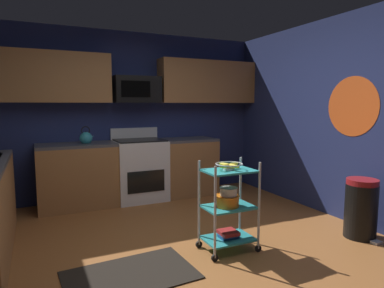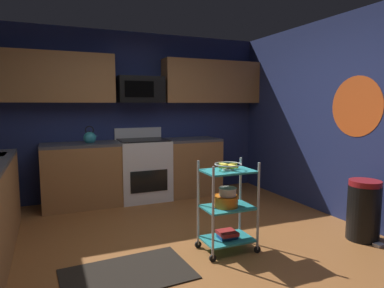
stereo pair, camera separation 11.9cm
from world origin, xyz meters
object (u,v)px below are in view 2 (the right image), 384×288
object	(u,v)px
mixing_bowl_large	(226,201)
kettle	(90,138)
book_stack	(227,234)
trash_can	(364,210)
mixing_bowl_small	(228,191)
microwave	(140,90)
oven_range	(143,169)
fruit_bowl	(228,166)
rolling_cart	(228,207)

from	to	relation	value
mixing_bowl_large	kettle	size ratio (longest dim) A/B	0.95
book_stack	trash_can	xyz separation A→B (m)	(1.51, -0.33, 0.16)
mixing_bowl_small	kettle	world-z (taller)	kettle
microwave	oven_range	bearing A→B (deg)	-89.74
mixing_bowl_large	trash_can	xyz separation A→B (m)	(1.53, -0.33, -0.19)
microwave	trash_can	bearing A→B (deg)	-55.57
mixing_bowl_small	microwave	bearing A→B (deg)	96.80
microwave	mixing_bowl_large	size ratio (longest dim) A/B	2.78
oven_range	book_stack	world-z (taller)	oven_range
microwave	mixing_bowl_small	world-z (taller)	microwave
oven_range	kettle	distance (m)	0.94
fruit_bowl	kettle	bearing A→B (deg)	116.25
oven_range	rolling_cart	world-z (taller)	oven_range
oven_range	mixing_bowl_small	world-z (taller)	oven_range
book_stack	trash_can	world-z (taller)	trash_can
rolling_cart	mixing_bowl_large	world-z (taller)	rolling_cart
microwave	kettle	distance (m)	1.06
mixing_bowl_small	trash_can	bearing A→B (deg)	-11.88
rolling_cart	kettle	bearing A→B (deg)	116.25
fruit_bowl	trash_can	world-z (taller)	fruit_bowl
oven_range	mixing_bowl_large	xyz separation A→B (m)	(0.27, -2.17, 0.04)
microwave	trash_can	size ratio (longest dim) A/B	1.06
fruit_bowl	mixing_bowl_small	xyz separation A→B (m)	(-0.01, -0.01, -0.26)
trash_can	microwave	bearing A→B (deg)	124.43
rolling_cart	trash_can	size ratio (longest dim) A/B	1.39
book_stack	kettle	size ratio (longest dim) A/B	0.72
mixing_bowl_large	kettle	xyz separation A→B (m)	(-1.05, 2.17, 0.48)
fruit_bowl	mixing_bowl_small	world-z (taller)	fruit_bowl
microwave	mixing_bowl_small	bearing A→B (deg)	-83.20
rolling_cart	mixing_bowl_small	xyz separation A→B (m)	(-0.01, -0.01, 0.17)
mixing_bowl_large	book_stack	xyz separation A→B (m)	(0.02, 0.00, -0.35)
fruit_bowl	oven_range	bearing A→B (deg)	97.46
oven_range	kettle	world-z (taller)	kettle
fruit_bowl	mixing_bowl_large	world-z (taller)	fruit_bowl
fruit_bowl	book_stack	world-z (taller)	fruit_bowl
microwave	mixing_bowl_large	distance (m)	2.58
kettle	trash_can	distance (m)	3.66
kettle	trash_can	xyz separation A→B (m)	(2.58, -2.50, -0.67)
oven_range	mixing_bowl_small	xyz separation A→B (m)	(0.27, -2.19, 0.14)
fruit_bowl	trash_can	xyz separation A→B (m)	(1.51, -0.33, -0.55)
microwave	rolling_cart	size ratio (longest dim) A/B	0.77
microwave	fruit_bowl	size ratio (longest dim) A/B	2.57
mixing_bowl_small	kettle	distance (m)	2.46
rolling_cart	trash_can	distance (m)	1.55
mixing_bowl_large	oven_range	bearing A→B (deg)	96.96
mixing_bowl_small	book_stack	size ratio (longest dim) A/B	0.96
fruit_bowl	trash_can	distance (m)	1.64
microwave	rolling_cart	xyz separation A→B (m)	(0.28, -2.28, -1.25)
rolling_cart	fruit_bowl	size ratio (longest dim) A/B	3.36
fruit_bowl	mixing_bowl_large	xyz separation A→B (m)	(-0.02, 0.00, -0.36)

